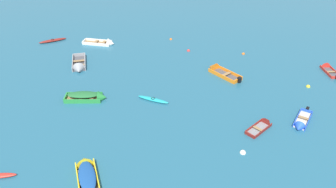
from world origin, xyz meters
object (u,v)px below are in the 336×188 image
rowboat_grey_far_right (79,67)px  kayak_turquoise_midfield_right (153,99)px  rowboat_orange_outer_left (218,71)px  rowboat_yellow_cluster_inner (86,172)px  rowboat_red_far_back (327,68)px  mooring_buoy_central (308,87)px  mooring_buoy_between_boats_left (243,54)px  mooring_buoy_outer_edge (171,39)px  mooring_buoy_far_field (243,153)px  rowboat_maroon_back_row_right (264,124)px  mooring_buoy_near_foreground (189,51)px  rowboat_green_back_row_left (90,97)px  rowboat_blue_near_camera (301,124)px  kayak_maroon_back_row_center (53,40)px  rowboat_white_midfield_left (106,43)px

rowboat_grey_far_right → kayak_turquoise_midfield_right: 10.12m
rowboat_orange_outer_left → rowboat_yellow_cluster_inner: 17.79m
rowboat_red_far_back → mooring_buoy_central: rowboat_red_far_back is taller
mooring_buoy_between_boats_left → mooring_buoy_central: 8.69m
mooring_buoy_central → mooring_buoy_between_boats_left: bearing=130.9°
rowboat_grey_far_right → mooring_buoy_outer_edge: (8.70, 8.92, -0.20)m
mooring_buoy_far_field → mooring_buoy_central: size_ratio=1.09×
rowboat_maroon_back_row_right → mooring_buoy_far_field: bearing=-118.6°
mooring_buoy_near_foreground → mooring_buoy_central: bearing=-28.9°
rowboat_yellow_cluster_inner → rowboat_grey_far_right: bearing=112.1°
rowboat_yellow_cluster_inner → rowboat_green_back_row_left: bearing=107.2°
rowboat_orange_outer_left → mooring_buoy_central: 8.83m
rowboat_orange_outer_left → mooring_buoy_near_foreground: 5.82m
rowboat_red_far_back → rowboat_yellow_cluster_inner: bearing=-138.7°
mooring_buoy_near_foreground → mooring_buoy_far_field: bearing=-72.9°
rowboat_blue_near_camera → mooring_buoy_central: (2.02, 6.29, -0.15)m
mooring_buoy_central → rowboat_blue_near_camera: bearing=-107.8°
mooring_buoy_outer_edge → rowboat_maroon_back_row_right: bearing=-59.9°
kayak_maroon_back_row_center → rowboat_red_far_back: bearing=-5.9°
rowboat_orange_outer_left → rowboat_blue_near_camera: rowboat_orange_outer_left is taller
rowboat_yellow_cluster_inner → mooring_buoy_near_foreground: rowboat_yellow_cluster_inner is taller
rowboat_maroon_back_row_right → kayak_maroon_back_row_center: bearing=149.9°
rowboat_white_midfield_left → rowboat_red_far_back: 25.11m
rowboat_maroon_back_row_right → kayak_maroon_back_row_center: (-23.94, 13.88, 0.03)m
rowboat_white_midfield_left → rowboat_red_far_back: rowboat_white_midfield_left is taller
rowboat_green_back_row_left → mooring_buoy_central: 20.61m
mooring_buoy_near_foreground → mooring_buoy_central: size_ratio=0.95×
rowboat_orange_outer_left → mooring_buoy_near_foreground: size_ratio=9.58×
kayak_maroon_back_row_center → mooring_buoy_near_foreground: bearing=-2.0°
rowboat_grey_far_right → rowboat_red_far_back: rowboat_grey_far_right is taller
mooring_buoy_central → rowboat_orange_outer_left: bearing=167.7°
mooring_buoy_between_boats_left → kayak_maroon_back_row_center: bearing=178.4°
rowboat_yellow_cluster_inner → rowboat_red_far_back: bearing=41.3°
kayak_turquoise_midfield_right → mooring_buoy_between_boats_left: (8.69, 10.82, -0.14)m
kayak_turquoise_midfield_right → mooring_buoy_outer_edge: size_ratio=8.92×
rowboat_maroon_back_row_right → rowboat_green_back_row_left: rowboat_green_back_row_left is taller
rowboat_white_midfield_left → mooring_buoy_outer_edge: 8.10m
mooring_buoy_between_boats_left → mooring_buoy_far_field: size_ratio=0.80×
rowboat_red_far_back → kayak_maroon_back_row_center: size_ratio=1.03×
kayak_maroon_back_row_center → rowboat_orange_outer_left: bearing=-14.7°
mooring_buoy_between_boats_left → mooring_buoy_outer_edge: bearing=160.3°
kayak_turquoise_midfield_right → rowboat_green_back_row_left: bearing=-174.7°
mooring_buoy_outer_edge → mooring_buoy_far_field: bearing=-69.0°
rowboat_yellow_cluster_inner → mooring_buoy_far_field: (10.45, 3.52, -0.32)m
rowboat_orange_outer_left → kayak_maroon_back_row_center: rowboat_orange_outer_left is taller
rowboat_orange_outer_left → mooring_buoy_outer_edge: bearing=126.6°
rowboat_blue_near_camera → rowboat_yellow_cluster_inner: bearing=-154.2°
mooring_buoy_far_field → mooring_buoy_outer_edge: bearing=111.0°
mooring_buoy_far_field → rowboat_red_far_back: bearing=55.8°
rowboat_blue_near_camera → rowboat_white_midfield_left: rowboat_white_midfield_left is taller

